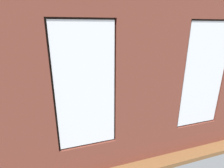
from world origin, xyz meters
The scene contains 19 objects.
ground_plane centered at (0.00, 0.00, -0.05)m, with size 7.22×5.62×0.10m, color brown.
brick_wall_with_windows centered at (0.00, 2.43, 1.59)m, with size 6.62×0.30×3.24m.
couch_by_window centered at (0.72, 1.78, 0.33)m, with size 1.84×0.87×0.80m.
couch_left centered at (-2.61, 0.33, 0.33)m, with size 1.01×2.12×0.80m.
coffee_table centered at (0.34, -0.30, 0.35)m, with size 1.42×0.80×0.40m.
cup_ceramic centered at (0.52, -0.40, 0.44)m, with size 0.07×0.07×0.09m, color #33567F.
table_plant_small centered at (0.24, -0.18, 0.52)m, with size 0.14×0.14×0.23m.
remote_gray centered at (0.77, -0.18, 0.41)m, with size 0.05×0.17×0.02m, color #59595B.
remote_silver centered at (-0.05, -0.44, 0.41)m, with size 0.05×0.17×0.02m, color #B2B2B7.
remote_black centered at (0.34, -0.30, 0.41)m, with size 0.05×0.17×0.02m, color black.
media_console centered at (2.96, 0.07, 0.28)m, with size 0.95×0.42×0.55m, color black.
tv_flatscreen centered at (2.96, 0.07, 0.93)m, with size 1.08×0.20×0.75m.
papasan_chair centered at (0.94, -1.38, 0.43)m, with size 1.02×1.02×0.66m.
potted_plant_near_tv centered at (2.40, 1.00, 0.52)m, with size 1.01×0.99×1.28m.
potted_plant_by_left_couch centered at (-2.21, -1.16, 0.50)m, with size 0.40×0.40×0.72m.
potted_plant_corner_near_left centered at (-2.76, -1.81, 0.51)m, with size 0.87×0.75×1.06m.
potted_plant_between_couches centered at (-0.65, 1.72, 0.75)m, with size 0.98×0.91×1.40m.
potted_plant_foreground_right centered at (2.66, -1.76, 0.42)m, with size 0.48×0.48×0.64m.
potted_plant_mid_room_small centered at (-0.82, -0.76, 0.35)m, with size 0.35×0.35×0.53m.
Camera 1 is at (1.63, 5.20, 2.71)m, focal length 28.00 mm.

